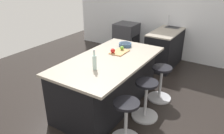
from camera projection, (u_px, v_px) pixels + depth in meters
ground_plane at (118, 99)px, 4.14m from camera, size 7.57×7.57×0.00m
interior_partition_left at (171, 7)px, 5.61m from camera, size 0.12×5.82×2.70m
sink_cabinet at (169, 45)px, 5.63m from camera, size 1.83×0.60×1.17m
oven_range at (126, 38)px, 6.26m from camera, size 0.60×0.61×0.86m
kitchen_island at (107, 82)px, 3.82m from camera, size 2.10×1.13×0.89m
stool_by_window at (160, 84)px, 4.02m from camera, size 0.44×0.44×0.66m
stool_middle at (146, 101)px, 3.51m from camera, size 0.44×0.44×0.66m
stool_near_camera at (126, 123)px, 3.00m from camera, size 0.44×0.44×0.66m
cutting_board at (120, 52)px, 3.89m from camera, size 0.36×0.24×0.02m
apple_red at (113, 51)px, 3.80m from camera, size 0.08×0.08×0.08m
apple_green at (122, 48)px, 3.95m from camera, size 0.07×0.07×0.07m
water_bottle at (94, 62)px, 3.19m from camera, size 0.06×0.06×0.31m
fruit_bowl at (125, 44)px, 4.18m from camera, size 0.24×0.24×0.07m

